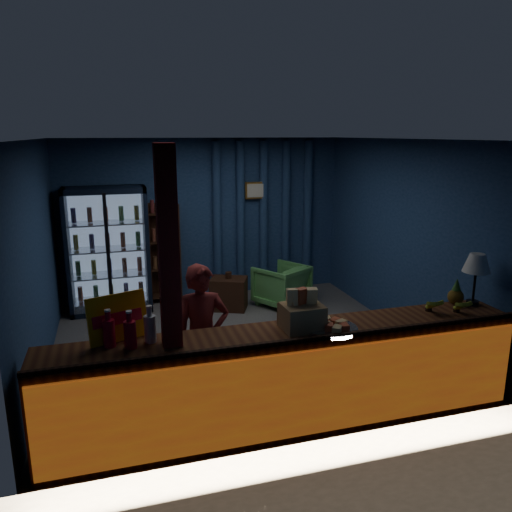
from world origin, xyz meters
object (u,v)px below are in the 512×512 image
Objects in this scene: shopkeeper at (203,337)px; pastry_tray at (331,327)px; green_chair at (281,285)px; table_lamp at (477,265)px.

shopkeeper reaches higher than pastry_tray.
green_chair is 3.41m from table_lamp.
green_chair is at bearing 78.35° from pastry_tray.
green_chair is at bearing 57.07° from shopkeeper.
shopkeeper is at bearing 25.37° from green_chair.
table_lamp is (1.69, 0.21, 0.40)m from pastry_tray.
table_lamp reaches higher than shopkeeper.
shopkeeper is at bearing 147.87° from pastry_tray.
pastry_tray is (-0.68, -3.30, 0.65)m from green_chair.
table_lamp is at bearing -8.83° from shopkeeper.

